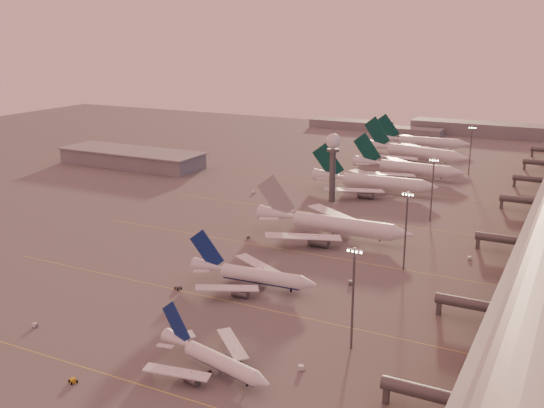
% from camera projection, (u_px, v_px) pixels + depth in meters
% --- Properties ---
extents(ground, '(700.00, 700.00, 0.00)m').
position_uv_depth(ground, '(151.00, 302.00, 174.32)').
color(ground, '#5B5959').
rests_on(ground, ground).
extents(taxiway_markings, '(180.00, 185.25, 0.02)m').
position_uv_depth(taxiway_markings, '(330.00, 256.00, 209.24)').
color(taxiway_markings, '#D9CB4C').
rests_on(taxiway_markings, ground).
extents(hangar, '(82.00, 27.00, 8.50)m').
position_uv_depth(hangar, '(132.00, 158.00, 345.87)').
color(hangar, slate).
rests_on(hangar, ground).
extents(radar_tower, '(6.40, 6.40, 31.10)m').
position_uv_depth(radar_tower, '(333.00, 154.00, 269.51)').
color(radar_tower, '#505257').
rests_on(radar_tower, ground).
extents(mast_a, '(3.60, 0.56, 25.00)m').
position_uv_depth(mast_a, '(353.00, 294.00, 145.24)').
color(mast_a, '#505257').
rests_on(mast_a, ground).
extents(mast_b, '(3.60, 0.56, 25.00)m').
position_uv_depth(mast_b, '(406.00, 228.00, 193.76)').
color(mast_b, '#505257').
rests_on(mast_b, ground).
extents(mast_c, '(3.60, 0.56, 25.00)m').
position_uv_depth(mast_c, '(432.00, 187.00, 243.15)').
color(mast_c, '#505257').
rests_on(mast_c, ground).
extents(mast_d, '(3.60, 0.56, 25.00)m').
position_uv_depth(mast_d, '(471.00, 148.00, 321.27)').
color(mast_d, '#505257').
rests_on(mast_d, ground).
extents(distant_horizon, '(165.00, 37.50, 9.00)m').
position_uv_depth(distant_horizon, '(437.00, 128.00, 451.18)').
color(distant_horizon, slate).
rests_on(distant_horizon, ground).
extents(narrowbody_near, '(32.29, 25.46, 12.84)m').
position_uv_depth(narrowbody_near, '(214.00, 361.00, 138.00)').
color(narrowbody_near, white).
rests_on(narrowbody_near, ground).
extents(narrowbody_mid, '(39.92, 31.79, 15.59)m').
position_uv_depth(narrowbody_mid, '(253.00, 277.00, 183.14)').
color(narrowbody_mid, white).
rests_on(narrowbody_mid, ground).
extents(widebody_white, '(59.11, 47.36, 20.79)m').
position_uv_depth(widebody_white, '(333.00, 228.00, 226.73)').
color(widebody_white, white).
rests_on(widebody_white, ground).
extents(greentail_a, '(58.85, 47.44, 21.37)m').
position_uv_depth(greentail_a, '(374.00, 185.00, 288.40)').
color(greentail_a, white).
rests_on(greentail_a, ground).
extents(greentail_b, '(57.58, 46.45, 20.91)m').
position_uv_depth(greentail_b, '(407.00, 170.00, 317.93)').
color(greentail_b, white).
rests_on(greentail_b, ground).
extents(greentail_c, '(63.36, 50.64, 23.32)m').
position_uv_depth(greentail_c, '(414.00, 154.00, 355.54)').
color(greentail_c, white).
rests_on(greentail_c, ground).
extents(greentail_d, '(58.13, 46.78, 21.12)m').
position_uv_depth(greentail_d, '(422.00, 144.00, 390.66)').
color(greentail_d, white).
rests_on(greentail_d, ground).
extents(gsv_truck_a, '(5.68, 3.32, 2.16)m').
position_uv_depth(gsv_truck_a, '(36.00, 323.00, 159.14)').
color(gsv_truck_a, silver).
rests_on(gsv_truck_a, ground).
extents(gsv_tug_near, '(3.22, 3.93, 0.97)m').
position_uv_depth(gsv_tug_near, '(73.00, 381.00, 134.34)').
color(gsv_tug_near, gold).
rests_on(gsv_tug_near, ground).
extents(gsv_catering_a, '(5.88, 4.13, 4.42)m').
position_uv_depth(gsv_catering_a, '(302.00, 361.00, 138.91)').
color(gsv_catering_a, silver).
rests_on(gsv_catering_a, ground).
extents(gsv_tug_mid, '(4.10, 3.20, 1.03)m').
position_uv_depth(gsv_tug_mid, '(178.00, 288.00, 182.29)').
color(gsv_tug_mid, '#595C5E').
rests_on(gsv_tug_mid, ground).
extents(gsv_truck_b, '(6.66, 4.25, 2.53)m').
position_uv_depth(gsv_truck_b, '(352.00, 281.00, 185.53)').
color(gsv_truck_b, '#595C5E').
rests_on(gsv_truck_b, ground).
extents(gsv_truck_c, '(5.49, 4.47, 2.14)m').
position_uv_depth(gsv_truck_c, '(249.00, 235.00, 226.57)').
color(gsv_truck_c, '#595C5E').
rests_on(gsv_truck_c, ground).
extents(gsv_catering_b, '(5.69, 4.07, 4.28)m').
position_uv_depth(gsv_catering_b, '(470.00, 253.00, 205.33)').
color(gsv_catering_b, silver).
rests_on(gsv_catering_b, ground).
extents(gsv_tug_far, '(2.53, 3.48, 0.90)m').
position_uv_depth(gsv_tug_far, '(305.00, 218.00, 249.44)').
color(gsv_tug_far, silver).
rests_on(gsv_tug_far, ground).
extents(gsv_truck_d, '(2.59, 5.98, 2.35)m').
position_uv_depth(gsv_truck_d, '(254.00, 191.00, 288.21)').
color(gsv_truck_d, silver).
rests_on(gsv_truck_d, ground).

